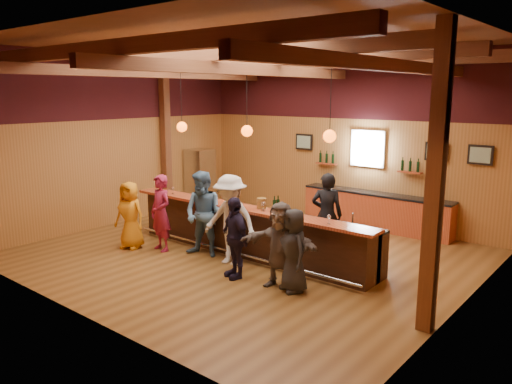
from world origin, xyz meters
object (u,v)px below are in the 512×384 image
(back_bar_cabinet, at_px, (375,211))
(ice_bucket, at_px, (262,203))
(customer_brown, at_px, (280,245))
(bottle_a, at_px, (274,205))
(bar_counter, at_px, (252,230))
(customer_white, at_px, (230,220))
(customer_dark, at_px, (293,250))
(customer_denim, at_px, (204,214))
(bartender, at_px, (327,215))
(customer_orange, at_px, (130,215))
(stainless_fridge, at_px, (200,178))
(customer_redvest, at_px, (161,213))
(customer_navy, at_px, (235,238))

(back_bar_cabinet, height_order, ice_bucket, ice_bucket)
(customer_brown, distance_m, bottle_a, 1.35)
(bar_counter, xyz_separation_m, customer_white, (0.10, -0.82, 0.41))
(customer_dark, height_order, bottle_a, customer_dark)
(customer_denim, xyz_separation_m, bartender, (2.03, 1.68, -0.01))
(bottle_a, bearing_deg, customer_orange, -159.02)
(customer_white, relative_size, ice_bucket, 8.59)
(stainless_fridge, xyz_separation_m, bottle_a, (4.91, -2.70, 0.34))
(customer_redvest, distance_m, ice_bucket, 2.35)
(customer_denim, bearing_deg, bottle_a, 8.48)
(bar_counter, distance_m, customer_redvest, 2.08)
(customer_orange, xyz_separation_m, bartender, (3.73, 2.34, 0.15))
(back_bar_cabinet, xyz_separation_m, ice_bucket, (-0.77, -3.77, 0.74))
(customer_dark, bearing_deg, customer_denim, -160.82)
(stainless_fridge, xyz_separation_m, bartender, (5.47, -1.58, 0.01))
(customer_white, distance_m, bottle_a, 0.95)
(customer_white, xyz_separation_m, customer_brown, (1.55, -0.37, -0.14))
(stainless_fridge, bearing_deg, customer_white, -37.80)
(ice_bucket, bearing_deg, customer_white, -116.91)
(stainless_fridge, relative_size, customer_orange, 1.17)
(back_bar_cabinet, distance_m, ice_bucket, 3.92)
(stainless_fridge, xyz_separation_m, customer_dark, (6.05, -3.63, -0.15))
(customer_denim, bearing_deg, customer_orange, -170.99)
(stainless_fridge, distance_m, customer_brown, 6.83)
(stainless_fridge, bearing_deg, customer_denim, -43.46)
(bartender, bearing_deg, customer_navy, 48.82)
(stainless_fridge, bearing_deg, ice_bucket, -30.27)
(customer_navy, distance_m, ice_bucket, 1.25)
(customer_dark, xyz_separation_m, ice_bucket, (-1.51, 0.98, 0.47))
(customer_dark, bearing_deg, customer_orange, -148.86)
(back_bar_cabinet, bearing_deg, customer_white, -103.85)
(bar_counter, relative_size, customer_dark, 4.18)
(ice_bucket, bearing_deg, bottle_a, -7.90)
(customer_brown, relative_size, customer_dark, 1.06)
(customer_navy, height_order, customer_dark, customer_navy)
(stainless_fridge, bearing_deg, customer_navy, -38.33)
(stainless_fridge, bearing_deg, bottle_a, -28.79)
(bar_counter, bearing_deg, stainless_fridge, 149.24)
(customer_denim, relative_size, bottle_a, 5.76)
(customer_dark, distance_m, bartender, 2.14)
(bar_counter, height_order, bottle_a, bottle_a)
(stainless_fridge, distance_m, customer_dark, 7.06)
(back_bar_cabinet, height_order, customer_white, customer_white)
(customer_dark, bearing_deg, bar_counter, 175.90)
(bartender, bearing_deg, back_bar_cabinet, -110.57)
(customer_redvest, xyz_separation_m, customer_white, (1.80, 0.32, 0.07))
(bar_counter, relative_size, bottle_a, 19.57)
(ice_bucket, xyz_separation_m, bottle_a, (0.38, -0.05, 0.02))
(back_bar_cabinet, height_order, stainless_fridge, stainless_fridge)
(customer_redvest, height_order, customer_denim, customer_denim)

